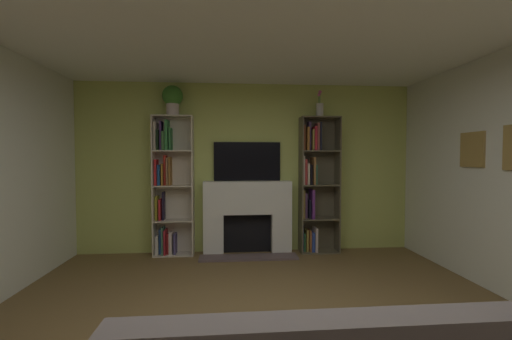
# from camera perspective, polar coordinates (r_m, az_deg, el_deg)

# --- Properties ---
(wall_back_accent) EXTENTS (5.37, 0.06, 2.65)m
(wall_back_accent) POSITION_cam_1_polar(r_m,az_deg,el_deg) (5.36, -1.55, 0.36)
(wall_back_accent) COLOR #BDC963
(wall_back_accent) RESTS_ON ground_plane
(fireplace) EXTENTS (1.46, 0.56, 1.13)m
(fireplace) POSITION_cam_1_polar(r_m,az_deg,el_deg) (5.27, -1.45, -7.57)
(fireplace) COLOR silver
(fireplace) RESTS_ON ground_plane
(tv) EXTENTS (1.04, 0.06, 0.61)m
(tv) POSITION_cam_1_polar(r_m,az_deg,el_deg) (5.29, -1.52, 1.46)
(tv) COLOR black
(tv) RESTS_ON fireplace
(bookshelf_left) EXTENTS (0.60, 0.27, 2.13)m
(bookshelf_left) POSITION_cam_1_polar(r_m,az_deg,el_deg) (5.31, -14.50, -2.75)
(bookshelf_left) COLOR beige
(bookshelf_left) RESTS_ON ground_plane
(bookshelf_right) EXTENTS (0.60, 0.31, 2.13)m
(bookshelf_right) POSITION_cam_1_polar(r_m,az_deg,el_deg) (5.39, 9.83, -2.40)
(bookshelf_right) COLOR brown
(bookshelf_right) RESTS_ON ground_plane
(potted_plant) EXTENTS (0.31, 0.31, 0.45)m
(potted_plant) POSITION_cam_1_polar(r_m,az_deg,el_deg) (5.31, -13.99, 11.75)
(potted_plant) COLOR beige
(potted_plant) RESTS_ON bookshelf_left
(vase_with_flowers) EXTENTS (0.11, 0.11, 0.41)m
(vase_with_flowers) POSITION_cam_1_polar(r_m,az_deg,el_deg) (5.41, 10.77, 10.24)
(vase_with_flowers) COLOR beige
(vase_with_flowers) RESTS_ON bookshelf_right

